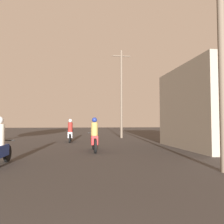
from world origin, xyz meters
The scene contains 4 objects.
motorcycle_red centered at (1.54, 10.45, 0.64)m, with size 0.60×2.05×1.59m.
motorcycle_silver centered at (0.19, 15.45, 0.64)m, with size 0.60×1.91×1.59m.
utility_pole_near centered at (4.77, 5.63, 4.28)m, with size 1.60×0.20×8.22m.
utility_pole_far centered at (4.42, 18.93, 4.04)m, with size 1.60×0.20×7.74m.
Camera 1 is at (0.90, 0.16, 1.34)m, focal length 35.00 mm.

